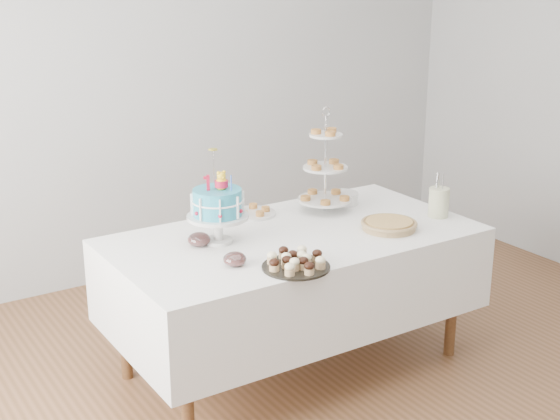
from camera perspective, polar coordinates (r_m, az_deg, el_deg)
floor at (r=4.18m, az=3.28°, el=-12.93°), size 5.00×5.00×0.00m
walls at (r=3.68m, az=3.65°, el=5.46°), size 5.04×4.04×2.70m
table at (r=4.16m, az=0.98°, el=-4.71°), size 1.92×1.02×0.77m
birthday_cake at (r=3.92m, az=-4.56°, el=-0.58°), size 0.31×0.31×0.48m
cupcake_tray at (r=3.62m, az=1.18°, el=-3.74°), size 0.32×0.32×0.07m
pie at (r=4.17m, az=7.98°, el=-1.05°), size 0.30×0.30×0.05m
tiered_stand at (r=4.39m, az=3.33°, el=3.07°), size 0.31×0.31×0.60m
plate_stack at (r=4.58m, az=4.66°, el=0.88°), size 0.17×0.17×0.07m
pastry_plate at (r=4.38m, az=-2.02°, el=-0.12°), size 0.26×0.26×0.04m
jam_bowl_a at (r=3.66m, az=-3.33°, el=-3.62°), size 0.11×0.11×0.07m
jam_bowl_b at (r=3.92m, az=-5.93°, el=-2.17°), size 0.12×0.12×0.07m
utensil_pitcher at (r=4.41m, az=11.55°, el=0.64°), size 0.12×0.11×0.25m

